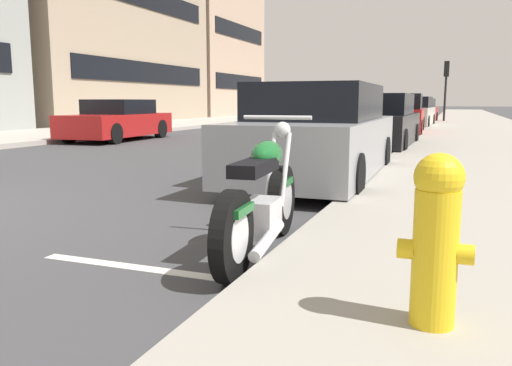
% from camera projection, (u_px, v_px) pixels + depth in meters
% --- Properties ---
extents(sidewalk_near_curb, '(120.00, 4.40, 0.14)m').
position_uv_depth(sidewalk_near_curb, '(492.00, 146.00, 13.89)').
color(sidewalk_near_curb, gray).
rests_on(sidewalk_near_curb, ground).
extents(sidewalk_far_curb, '(120.00, 5.00, 0.14)m').
position_uv_depth(sidewalk_far_curb, '(58.00, 134.00, 19.00)').
color(sidewalk_far_curb, '#ADA89E').
rests_on(sidewalk_far_curb, ground).
extents(parking_stall_stripe, '(0.12, 2.20, 0.01)m').
position_uv_depth(parking_stall_stripe, '(167.00, 271.00, 3.85)').
color(parking_stall_stripe, silver).
rests_on(parking_stall_stripe, ground).
extents(parked_motorcycle, '(2.06, 0.62, 1.13)m').
position_uv_depth(parked_motorcycle, '(262.00, 202.00, 4.24)').
color(parked_motorcycle, black).
rests_on(parked_motorcycle, ground).
extents(parked_car_behind_motorcycle, '(4.69, 1.89, 1.51)m').
position_uv_depth(parked_car_behind_motorcycle, '(319.00, 136.00, 8.10)').
color(parked_car_behind_motorcycle, gray).
rests_on(parked_car_behind_motorcycle, ground).
extents(parked_car_at_intersection, '(4.47, 1.86, 1.44)m').
position_uv_depth(parked_car_at_intersection, '(378.00, 123.00, 13.55)').
color(parked_car_at_intersection, black).
rests_on(parked_car_at_intersection, ground).
extents(parked_car_second_in_row, '(4.48, 1.95, 1.51)m').
position_uv_depth(parked_car_second_in_row, '(398.00, 116.00, 19.13)').
color(parked_car_second_in_row, '#AD1919').
rests_on(parked_car_second_in_row, ground).
extents(parked_car_mid_block, '(4.49, 1.92, 1.45)m').
position_uv_depth(parked_car_mid_block, '(412.00, 113.00, 24.51)').
color(parked_car_mid_block, beige).
rests_on(parked_car_mid_block, ground).
extents(parked_car_across_street, '(4.17, 2.05, 1.39)m').
position_uv_depth(parked_car_across_street, '(418.00, 112.00, 28.98)').
color(parked_car_across_street, '#AD1919').
rests_on(parked_car_across_street, ground).
extents(crossing_truck, '(2.11, 4.96, 1.84)m').
position_uv_depth(crossing_truck, '(345.00, 105.00, 38.67)').
color(crossing_truck, '#B7B7BC').
rests_on(crossing_truck, ground).
extents(car_opposite_curb, '(4.44, 2.01, 1.30)m').
position_uv_depth(car_opposite_curb, '(118.00, 121.00, 16.74)').
color(car_opposite_curb, '#AD1919').
rests_on(car_opposite_curb, ground).
extents(fire_hydrant, '(0.24, 0.36, 0.87)m').
position_uv_depth(fire_hydrant, '(436.00, 236.00, 2.54)').
color(fire_hydrant, gold).
rests_on(fire_hydrant, sidewalk_near_curb).
extents(traffic_signal_near_corner, '(0.36, 0.28, 3.32)m').
position_uv_depth(traffic_signal_near_corner, '(446.00, 78.00, 29.13)').
color(traffic_signal_near_corner, black).
rests_on(traffic_signal_near_corner, sidewalk_near_curb).
extents(townhouse_far_uphill, '(14.62, 9.48, 12.69)m').
position_uv_depth(townhouse_far_uphill, '(74.00, 10.00, 29.45)').
color(townhouse_far_uphill, tan).
rests_on(townhouse_far_uphill, ground).
extents(townhouse_near_left, '(10.82, 11.16, 12.29)m').
position_uv_depth(townhouse_near_left, '(177.00, 40.00, 41.99)').
color(townhouse_near_left, tan).
rests_on(townhouse_near_left, ground).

